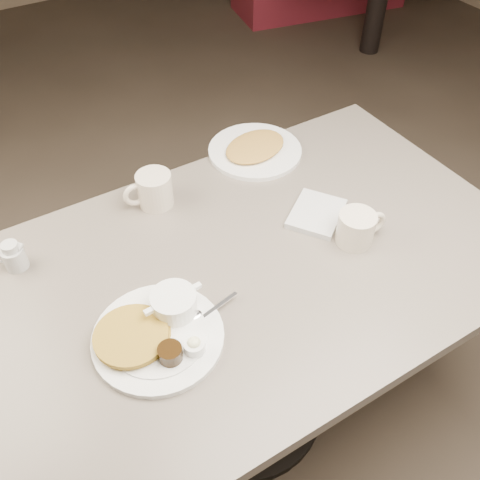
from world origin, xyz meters
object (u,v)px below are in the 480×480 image
diner_table (244,304)px  creamer_right (13,256)px  main_plate (158,329)px  coffee_mug_far (153,190)px  hash_plate (255,149)px  coffee_mug_near (357,228)px

diner_table → creamer_right: size_ratio=18.58×
main_plate → coffee_mug_far: 0.46m
diner_table → hash_plate: bearing=54.2°
diner_table → main_plate: 0.35m
diner_table → creamer_right: bearing=149.4°
coffee_mug_far → creamer_right: 0.41m
coffee_mug_near → creamer_right: (-0.80, 0.38, -0.01)m
main_plate → hash_plate: 0.74m
creamer_right → hash_plate: size_ratio=0.22×
coffee_mug_near → creamer_right: bearing=154.7°
coffee_mug_far → coffee_mug_near: bearing=-46.5°
diner_table → coffee_mug_near: (0.30, -0.08, 0.22)m
hash_plate → creamer_right: bearing=-173.1°
coffee_mug_near → hash_plate: bearing=92.1°
creamer_right → diner_table: bearing=-30.6°
diner_table → hash_plate: 0.51m
creamer_right → coffee_mug_near: bearing=-25.3°
coffee_mug_near → coffee_mug_far: (-0.39, 0.41, 0.00)m
creamer_right → hash_plate: (0.78, 0.09, -0.02)m
diner_table → coffee_mug_far: bearing=105.9°
diner_table → coffee_mug_near: bearing=-15.2°
coffee_mug_far → hash_plate: size_ratio=0.40×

